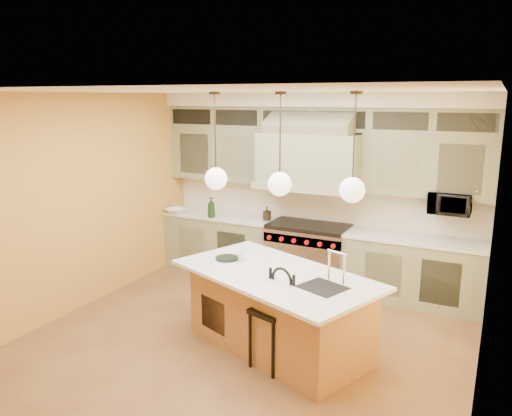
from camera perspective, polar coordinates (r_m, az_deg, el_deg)
The scene contains 18 objects.
floor at distance 6.09m, azimuth -1.48°, elevation -15.21°, with size 5.00×5.00×0.00m, color brown.
ceiling at distance 5.39m, azimuth -1.65°, elevation 13.22°, with size 5.00×5.00×0.00m, color white.
wall_back at distance 7.81m, azimuth 7.10°, elevation 2.23°, with size 5.00×5.00×0.00m, color #C38A35.
wall_front at distance 3.67m, azimuth -20.58°, elevation -10.51°, with size 5.00×5.00×0.00m, color #C38A35.
wall_left at distance 7.06m, azimuth -19.76°, elevation 0.49°, with size 5.00×5.00×0.00m, color #C38A35.
wall_right at distance 4.95m, azimuth 25.02°, elevation -4.93°, with size 5.00×5.00×0.00m, color #C38A35.
back_cabinetry at distance 7.57m, azimuth 6.42°, elevation 1.76°, with size 5.00×0.77×2.90m.
range at distance 7.72m, azimuth 6.02°, elevation -5.26°, with size 1.20×0.74×0.96m.
kitchen_island at distance 5.81m, azimuth 2.59°, elevation -11.47°, with size 2.60×1.98×1.35m.
counter_stool at distance 5.38m, azimuth 2.00°, elevation -11.87°, with size 0.47×0.47×1.08m.
microwave at distance 7.16m, azimuth 21.27°, elevation 0.53°, with size 0.54×0.37×0.30m, color black.
oil_bottle_a at distance 8.04m, azimuth -5.13°, elevation 0.07°, with size 0.13×0.13×0.33m, color #133214.
oil_bottle_b at distance 7.84m, azimuth 1.26°, elevation -0.63°, with size 0.10×0.10×0.22m, color black.
fruit_bowl at distance 8.45m, azimuth -9.19°, elevation -0.31°, with size 0.32×0.32×0.08m, color white.
cup at distance 5.99m, azimuth -1.68°, elevation -5.62°, with size 0.11×0.11×0.10m, color silver.
pendant_left at distance 5.75m, azimuth -4.60°, elevation 3.64°, with size 0.26×0.26×1.11m.
pendant_center at distance 5.39m, azimuth 2.72°, elevation 3.06°, with size 0.26×0.26×1.11m.
pendant_right at distance 5.12m, azimuth 10.95°, elevation 2.35°, with size 0.26×0.26×1.11m.
Camera 1 is at (2.54, -4.75, 2.84)m, focal length 35.00 mm.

